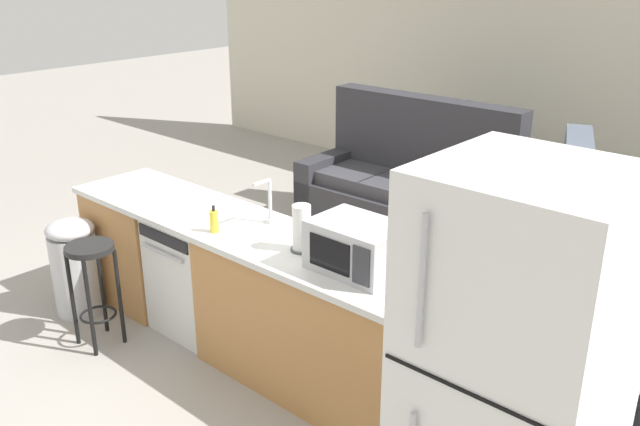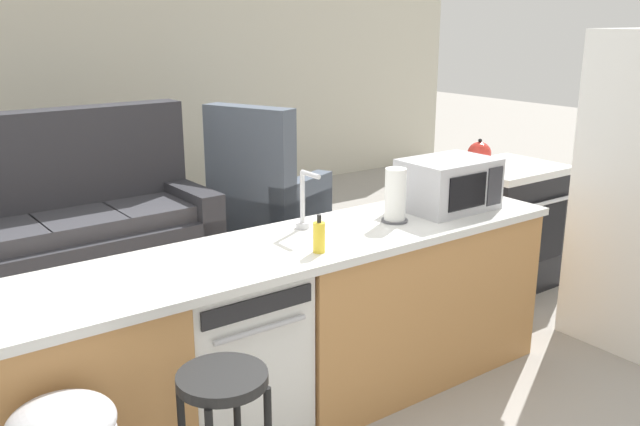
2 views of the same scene
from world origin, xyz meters
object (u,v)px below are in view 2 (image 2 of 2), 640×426
at_px(dishwasher, 227,357).
at_px(paper_towel_roll, 395,196).
at_px(kettle, 479,153).
at_px(soap_bottle, 319,237).
at_px(microwave, 448,184).
at_px(stove_range, 503,225).
at_px(couch, 73,229).
at_px(armchair, 264,198).
at_px(bar_stool, 224,426).

distance_m(dishwasher, paper_towel_roll, 1.17).
height_order(paper_towel_roll, kettle, paper_towel_roll).
xyz_separation_m(dishwasher, soap_bottle, (0.39, -0.17, 0.55)).
relative_size(microwave, soap_bottle, 2.84).
bearing_deg(microwave, paper_towel_roll, -178.07).
xyz_separation_m(stove_range, paper_towel_roll, (-1.60, -0.56, 0.59)).
relative_size(microwave, paper_towel_roll, 1.77).
distance_m(kettle, couch, 3.07).
bearing_deg(couch, stove_range, -37.45).
relative_size(dishwasher, armchair, 0.70).
relative_size(stove_range, microwave, 1.80).
distance_m(dishwasher, soap_bottle, 0.70).
height_order(stove_range, couch, couch).
relative_size(paper_towel_roll, armchair, 0.24).
bearing_deg(microwave, armchair, 81.67).
bearing_deg(couch, armchair, 2.79).
distance_m(microwave, kettle, 1.24).
height_order(stove_range, microwave, microwave).
xyz_separation_m(microwave, couch, (-1.36, 2.51, -0.65)).
relative_size(dishwasher, kettle, 4.10).
bearing_deg(kettle, soap_bottle, -157.30).
distance_m(bar_stool, armchair, 3.87).
relative_size(dishwasher, bar_stool, 1.14).
xyz_separation_m(stove_range, armchair, (-0.82, 2.04, -0.10)).
distance_m(dishwasher, armchair, 3.14).
relative_size(stove_range, couch, 0.44).
relative_size(kettle, couch, 0.10).
distance_m(microwave, soap_bottle, 1.02).
distance_m(microwave, armchair, 2.71).
bearing_deg(soap_bottle, paper_towel_roll, 14.86).
xyz_separation_m(dishwasher, couch, (0.04, 2.51, -0.03)).
bearing_deg(soap_bottle, couch, 97.48).
distance_m(microwave, paper_towel_roll, 0.41).
distance_m(dishwasher, couch, 2.51).
relative_size(soap_bottle, armchair, 0.15).
xyz_separation_m(dishwasher, microwave, (1.40, -0.00, 0.62)).
relative_size(kettle, bar_stool, 0.28).
bearing_deg(dishwasher, kettle, 15.58).
bearing_deg(dishwasher, paper_towel_roll, -0.86).
relative_size(kettle, armchair, 0.17).
xyz_separation_m(dishwasher, bar_stool, (-0.35, -0.63, 0.11)).
xyz_separation_m(microwave, paper_towel_roll, (-0.41, -0.01, -0.00)).
bearing_deg(dishwasher, microwave, -0.05).
height_order(dishwasher, paper_towel_roll, paper_towel_roll).
height_order(dishwasher, bar_stool, dishwasher).
xyz_separation_m(microwave, kettle, (1.03, 0.68, -0.05)).
bearing_deg(paper_towel_roll, armchair, 73.24).
height_order(dishwasher, soap_bottle, soap_bottle).
bearing_deg(stove_range, paper_towel_roll, -160.65).
relative_size(dishwasher, soap_bottle, 4.77).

